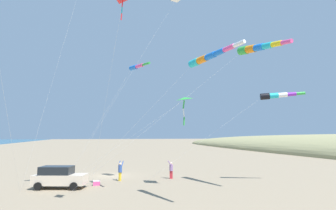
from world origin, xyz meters
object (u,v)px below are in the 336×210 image
object	(u,v)px
person_child_green_jacket	(171,169)
kite_windsock_small_distant	(276,96)
parked_car	(59,177)
kite_delta_black_fish_shape	(184,100)
kite_windsock_purple_drifting	(208,57)
cooler_box	(97,183)
person_adult_flyer	(120,170)
kite_delta_long_streamer_right	(122,2)
kite_windsock_striped_overhead	(256,48)
kite_windsock_teal_far_right	(137,67)

from	to	relation	value
person_child_green_jacket	kite_windsock_small_distant	world-z (taller)	kite_windsock_small_distant
parked_car	person_child_green_jacket	bearing A→B (deg)	14.27
kite_delta_black_fish_shape	kite_windsock_purple_drifting	world-z (taller)	kite_windsock_purple_drifting
cooler_box	person_child_green_jacket	size ratio (longest dim) A/B	0.34
parked_car	person_child_green_jacket	distance (m)	10.96
person_adult_flyer	kite_windsock_small_distant	xyz separation A→B (m)	(14.52, -5.10, 7.29)
kite_delta_long_streamer_right	kite_delta_black_fish_shape	size ratio (longest dim) A/B	1.16
parked_car	cooler_box	bearing A→B (deg)	12.14
cooler_box	person_child_green_jacket	xyz separation A→B (m)	(7.52, 2.04, 0.80)
parked_car	kite_windsock_small_distant	size ratio (longest dim) A/B	0.31
kite_delta_black_fish_shape	kite_windsock_striped_overhead	distance (m)	7.88
kite_delta_black_fish_shape	cooler_box	bearing A→B (deg)	157.76
kite_delta_long_streamer_right	parked_car	bearing A→B (deg)	114.17
person_adult_flyer	kite_windsock_small_distant	size ratio (longest dim) A/B	0.13
kite_windsock_small_distant	kite_windsock_purple_drifting	bearing A→B (deg)	-146.90
kite_windsock_small_distant	kite_delta_black_fish_shape	distance (m)	9.50
person_adult_flyer	kite_windsock_purple_drifting	xyz separation A→B (m)	(4.60, -11.57, 8.65)
person_child_green_jacket	kite_windsock_small_distant	bearing A→B (deg)	-28.84
person_adult_flyer	kite_delta_black_fish_shape	size ratio (longest dim) A/B	0.17
person_child_green_jacket	kite_windsock_purple_drifting	size ratio (longest dim) A/B	0.19
kite_windsock_small_distant	kite_windsock_striped_overhead	world-z (taller)	kite_windsock_striped_overhead
kite_windsock_small_distant	kite_windsock_purple_drifting	size ratio (longest dim) A/B	1.49
parked_car	person_adult_flyer	size ratio (longest dim) A/B	2.40
cooler_box	kite_delta_black_fish_shape	size ratio (longest dim) A/B	0.06
kite_delta_black_fish_shape	kite_windsock_striped_overhead	world-z (taller)	kite_windsock_striped_overhead
parked_car	kite_delta_long_streamer_right	world-z (taller)	kite_delta_long_streamer_right
parked_car	kite_windsock_teal_far_right	size ratio (longest dim) A/B	0.44
kite_windsock_small_distant	kite_delta_black_fish_shape	size ratio (longest dim) A/B	1.34
cooler_box	kite_windsock_striped_overhead	bearing A→B (deg)	-21.63
kite_delta_long_streamer_right	kite_windsock_striped_overhead	size ratio (longest dim) A/B	0.82
kite_windsock_striped_overhead	kite_windsock_purple_drifting	distance (m)	8.13
kite_windsock_striped_overhead	kite_windsock_teal_far_right	size ratio (longest dim) A/B	1.50
person_adult_flyer	kite_windsock_teal_far_right	distance (m)	10.77
cooler_box	kite_windsock_small_distant	size ratio (longest dim) A/B	0.04
person_child_green_jacket	kite_windsock_striped_overhead	distance (m)	14.57
kite_windsock_small_distant	kite_windsock_teal_far_right	size ratio (longest dim) A/B	1.42
kite_windsock_teal_far_right	kite_windsock_purple_drifting	size ratio (longest dim) A/B	1.05
kite_windsock_striped_overhead	person_child_green_jacket	bearing A→B (deg)	128.51
person_child_green_jacket	person_adult_flyer	bearing A→B (deg)	-179.93
kite_windsock_teal_far_right	kite_windsock_purple_drifting	world-z (taller)	kite_windsock_teal_far_right
kite_delta_long_streamer_right	kite_delta_black_fish_shape	world-z (taller)	kite_delta_long_streamer_right
person_adult_flyer	kite_delta_black_fish_shape	world-z (taller)	kite_delta_black_fish_shape
cooler_box	kite_windsock_teal_far_right	bearing A→B (deg)	-50.36
cooler_box	kite_windsock_teal_far_right	xyz separation A→B (m)	(2.98, -3.59, 10.00)
kite_windsock_striped_overhead	kite_windsock_teal_far_right	bearing A→B (deg)	170.68
kite_delta_black_fish_shape	kite_windsock_striped_overhead	xyz separation A→B (m)	(6.02, -2.30, 4.53)
cooler_box	person_adult_flyer	world-z (taller)	person_adult_flyer
cooler_box	kite_delta_black_fish_shape	world-z (taller)	kite_delta_black_fish_shape
parked_car	cooler_box	xyz separation A→B (m)	(3.10, 0.67, -0.74)
kite_delta_black_fish_shape	kite_windsock_teal_far_right	distance (m)	5.09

